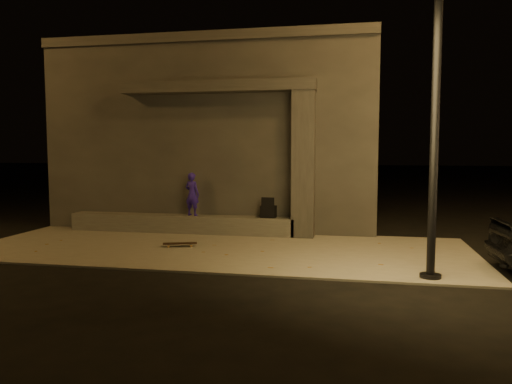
% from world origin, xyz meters
% --- Properties ---
extents(ground, '(120.00, 120.00, 0.00)m').
position_xyz_m(ground, '(0.00, 0.00, 0.00)').
color(ground, black).
rests_on(ground, ground).
extents(sidewalk, '(11.00, 4.40, 0.04)m').
position_xyz_m(sidewalk, '(0.00, 2.00, 0.02)').
color(sidewalk, slate).
rests_on(sidewalk, ground).
extents(building, '(9.00, 5.10, 5.22)m').
position_xyz_m(building, '(-1.00, 6.49, 2.61)').
color(building, '#343230').
rests_on(building, ground).
extents(ledge, '(6.00, 0.55, 0.45)m').
position_xyz_m(ledge, '(-1.50, 3.75, 0.27)').
color(ledge, '#4D4C46').
rests_on(ledge, sidewalk).
extents(column, '(0.55, 0.55, 3.60)m').
position_xyz_m(column, '(1.70, 3.75, 1.84)').
color(column, '#343230').
rests_on(column, sidewalk).
extents(canopy, '(5.00, 0.70, 0.28)m').
position_xyz_m(canopy, '(-0.50, 3.80, 3.78)').
color(canopy, '#343230').
rests_on(canopy, column).
extents(skateboarder, '(0.47, 0.38, 1.12)m').
position_xyz_m(skateboarder, '(-1.19, 3.75, 1.05)').
color(skateboarder, '#281694').
rests_on(skateboarder, ledge).
extents(backpack, '(0.40, 0.29, 0.52)m').
position_xyz_m(backpack, '(0.82, 3.75, 0.67)').
color(backpack, black).
rests_on(backpack, ledge).
extents(skateboard, '(0.77, 0.43, 0.08)m').
position_xyz_m(skateboard, '(-0.86, 1.90, 0.11)').
color(skateboard, black).
rests_on(skateboard, sidewalk).
extents(street_lamp_0, '(0.36, 0.36, 7.79)m').
position_xyz_m(street_lamp_0, '(4.25, 0.20, 4.39)').
color(street_lamp_0, black).
rests_on(street_lamp_0, ground).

